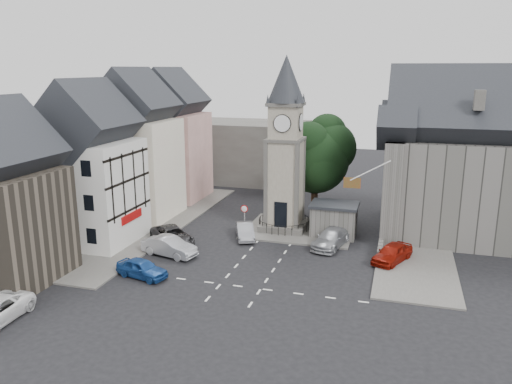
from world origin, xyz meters
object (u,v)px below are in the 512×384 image
(car_east_red, at_px, (392,253))
(clock_tower, at_px, (285,146))
(pedestrian, at_px, (409,231))
(stone_shelter, at_px, (334,220))
(car_west_blue, at_px, (142,268))

(car_east_red, bearing_deg, clock_tower, 175.57)
(pedestrian, bearing_deg, clock_tower, -0.52)
(stone_shelter, height_order, pedestrian, stone_shelter)
(clock_tower, relative_size, car_east_red, 3.62)
(pedestrian, bearing_deg, car_west_blue, 35.31)
(clock_tower, relative_size, stone_shelter, 3.78)
(clock_tower, bearing_deg, stone_shelter, -5.84)
(stone_shelter, distance_m, car_west_blue, 18.28)
(car_east_red, bearing_deg, stone_shelter, 160.74)
(clock_tower, distance_m, car_east_red, 13.79)
(car_west_blue, bearing_deg, clock_tower, -15.00)
(clock_tower, distance_m, stone_shelter, 8.15)
(clock_tower, relative_size, car_west_blue, 3.97)
(pedestrian, bearing_deg, car_east_red, 75.90)
(car_east_red, bearing_deg, car_west_blue, -130.05)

